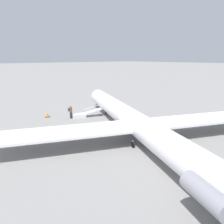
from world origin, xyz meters
name	(u,v)px	position (x,y,z in m)	size (l,w,h in m)	color
ground_plane	(131,136)	(0.00, 0.00, 0.00)	(600.00, 600.00, 0.00)	gray
airplane_main	(135,122)	(-0.83, 0.36, 1.73)	(32.12, 25.61, 5.82)	white
boarding_stairs	(82,115)	(9.38, -0.12, 0.35)	(2.53, 4.08, 1.53)	silver
passenger	(71,111)	(9.85, 1.33, 1.00)	(0.45, 0.57, 1.74)	#23232D
traffic_cone_near_stairs	(47,115)	(12.54, 3.38, 0.31)	(0.61, 0.61, 0.67)	black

